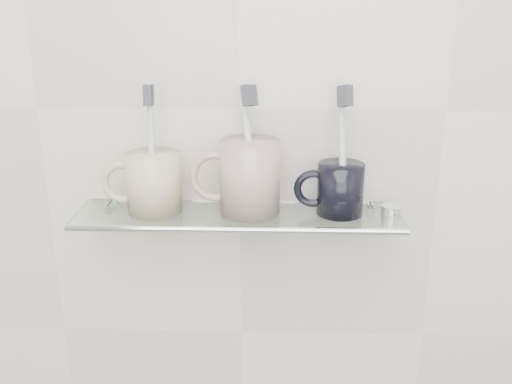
{
  "coord_description": "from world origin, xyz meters",
  "views": [
    {
      "loc": [
        0.05,
        0.22,
        1.42
      ],
      "look_at": [
        0.03,
        1.04,
        1.14
      ],
      "focal_mm": 40.0,
      "sensor_mm": 36.0,
      "label": 1
    }
  ],
  "objects_px": {
    "shelf_glass": "(238,216)",
    "mug_left": "(154,183)",
    "mug_right": "(340,189)",
    "mug_center": "(250,177)"
  },
  "relations": [
    {
      "from": "mug_center",
      "to": "mug_right",
      "type": "height_order",
      "value": "mug_center"
    },
    {
      "from": "mug_center",
      "to": "mug_left",
      "type": "bearing_deg",
      "value": -160.91
    },
    {
      "from": "mug_left",
      "to": "mug_center",
      "type": "xyz_separation_m",
      "value": [
        0.15,
        0.0,
        0.01
      ]
    },
    {
      "from": "mug_center",
      "to": "shelf_glass",
      "type": "bearing_deg",
      "value": -145.79
    },
    {
      "from": "shelf_glass",
      "to": "mug_left",
      "type": "xyz_separation_m",
      "value": [
        -0.13,
        0.0,
        0.05
      ]
    },
    {
      "from": "shelf_glass",
      "to": "mug_center",
      "type": "distance_m",
      "value": 0.06
    },
    {
      "from": "shelf_glass",
      "to": "mug_left",
      "type": "height_order",
      "value": "mug_left"
    },
    {
      "from": "shelf_glass",
      "to": "mug_right",
      "type": "xyz_separation_m",
      "value": [
        0.16,
        0.0,
        0.04
      ]
    },
    {
      "from": "shelf_glass",
      "to": "mug_right",
      "type": "relative_size",
      "value": 6.3
    },
    {
      "from": "mug_left",
      "to": "mug_right",
      "type": "height_order",
      "value": "mug_left"
    }
  ]
}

